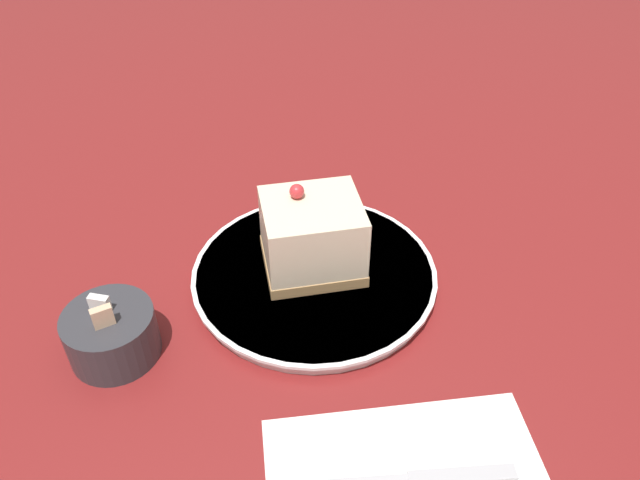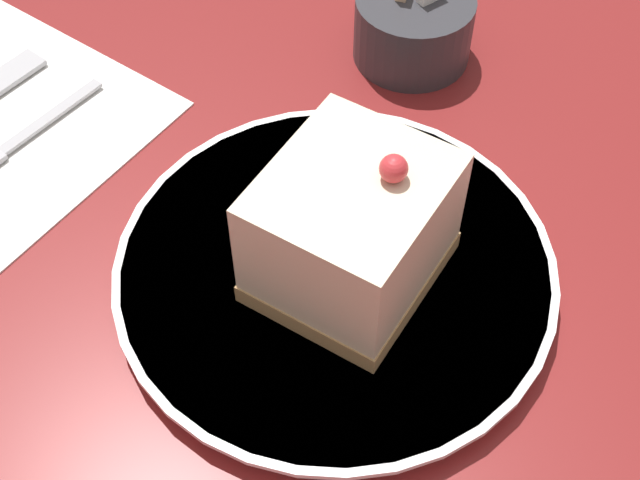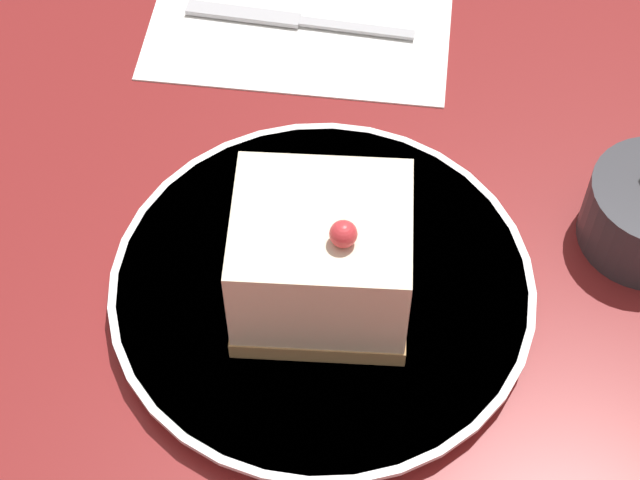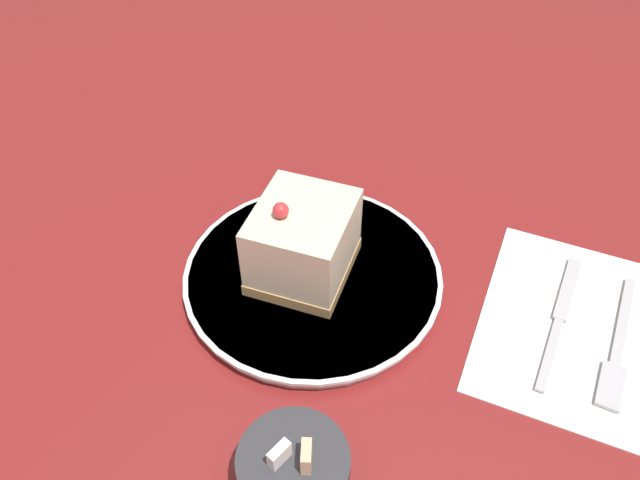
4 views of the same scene
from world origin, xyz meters
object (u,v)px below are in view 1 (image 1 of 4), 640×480
object	(u,v)px
knife	(429,478)
plate	(316,275)
cake_slice	(312,236)
sugar_bowl	(112,334)

from	to	relation	value
knife	plate	bearing A→B (deg)	17.26
cake_slice	sugar_bowl	bearing A→B (deg)	108.69
cake_slice	knife	bearing A→B (deg)	-169.34
plate	sugar_bowl	bearing A→B (deg)	105.83
cake_slice	sugar_bowl	distance (m)	0.23
plate	sugar_bowl	xyz separation A→B (m)	(-0.06, 0.22, 0.02)
plate	cake_slice	bearing A→B (deg)	11.91
plate	knife	bearing A→B (deg)	-169.58
sugar_bowl	plate	bearing A→B (deg)	-74.17
knife	sugar_bowl	xyz separation A→B (m)	(0.20, 0.27, 0.02)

